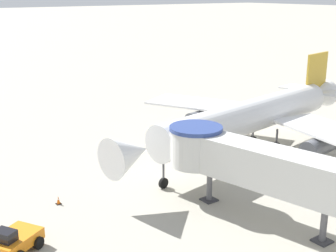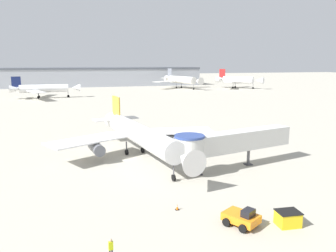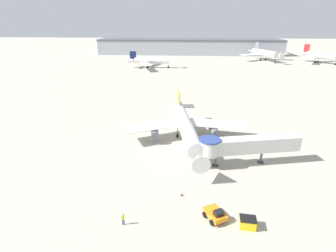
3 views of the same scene
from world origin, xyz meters
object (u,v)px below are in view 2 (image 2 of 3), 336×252
object	(u,v)px
jet_bridge	(227,142)
traffic_cone_near_nose	(177,207)
background_jet_navy_tail	(42,89)
main_airplane	(139,135)
background_jet_gray_tail	(181,80)
service_container_yellow	(288,218)
pushback_tug_orange	(242,217)
ground_crew_marshaller	(111,248)
background_jet_red_tail	(237,80)
traffic_cone_starboard_wing	(209,152)

from	to	relation	value
jet_bridge	traffic_cone_near_nose	size ratio (longest dim) A/B	30.00
jet_bridge	background_jet_navy_tail	size ratio (longest dim) A/B	0.61
main_airplane	jet_bridge	xyz separation A→B (m)	(10.96, -9.65, 0.28)
background_jet_gray_tail	background_jet_navy_tail	distance (m)	83.53
service_container_yellow	traffic_cone_near_nose	xyz separation A→B (m)	(-9.02, 6.25, -0.42)
pushback_tug_orange	ground_crew_marshaller	distance (m)	12.79
jet_bridge	background_jet_navy_tail	world-z (taller)	background_jet_navy_tail
background_jet_gray_tail	background_jet_red_tail	bearing A→B (deg)	-30.97
main_airplane	background_jet_navy_tail	xyz separation A→B (m)	(-21.77, 101.53, 0.43)
traffic_cone_starboard_wing	background_jet_red_tail	xyz separation A→B (m)	(75.44, 129.81, 4.67)
main_airplane	traffic_cone_starboard_wing	distance (m)	12.24
jet_bridge	service_container_yellow	xyz separation A→B (m)	(-2.16, -17.10, -3.33)
ground_crew_marshaller	background_jet_red_tail	xyz separation A→B (m)	(95.06, 155.54, 3.95)
jet_bridge	traffic_cone_near_nose	bearing A→B (deg)	-148.03
traffic_cone_near_nose	background_jet_red_tail	bearing A→B (deg)	59.56
main_airplane	pushback_tug_orange	xyz separation A→B (m)	(4.61, -25.46, -2.97)
main_airplane	background_jet_red_tail	bearing A→B (deg)	46.46
ground_crew_marshaller	background_jet_gray_tail	world-z (taller)	background_jet_gray_tail
jet_bridge	background_jet_navy_tail	bearing A→B (deg)	94.22
ground_crew_marshaller	background_jet_navy_tail	size ratio (longest dim) A/B	0.06
service_container_yellow	ground_crew_marshaller	size ratio (longest dim) A/B	1.28
pushback_tug_orange	background_jet_gray_tail	bearing A→B (deg)	42.86
main_airplane	jet_bridge	world-z (taller)	main_airplane
ground_crew_marshaller	background_jet_red_tail	world-z (taller)	background_jet_red_tail
main_airplane	service_container_yellow	distance (m)	28.32
main_airplane	background_jet_red_tail	size ratio (longest dim) A/B	1.31
traffic_cone_near_nose	background_jet_red_tail	size ratio (longest dim) A/B	0.03
pushback_tug_orange	traffic_cone_near_nose	size ratio (longest dim) A/B	5.88
traffic_cone_starboard_wing	background_jet_navy_tail	xyz separation A→B (m)	(-33.39, 103.33, 3.86)
jet_bridge	background_jet_red_tail	world-z (taller)	background_jet_red_tail
service_container_yellow	background_jet_navy_tail	world-z (taller)	background_jet_navy_tail
traffic_cone_near_nose	ground_crew_marshaller	world-z (taller)	ground_crew_marshaller
background_jet_navy_tail	service_container_yellow	bearing A→B (deg)	-168.23
ground_crew_marshaller	background_jet_gray_tail	size ratio (longest dim) A/B	0.05
pushback_tug_orange	traffic_cone_near_nose	bearing A→B (deg)	104.05
jet_bridge	traffic_cone_starboard_wing	xyz separation A→B (m)	(0.66, 7.85, -3.71)
ground_crew_marshaller	jet_bridge	bearing A→B (deg)	33.80
service_container_yellow	traffic_cone_near_nose	world-z (taller)	service_container_yellow
traffic_cone_starboard_wing	jet_bridge	bearing A→B (deg)	-94.78
main_airplane	pushback_tug_orange	distance (m)	26.04
service_container_yellow	background_jet_gray_tail	distance (m)	169.47
pushback_tug_orange	traffic_cone_near_nose	xyz separation A→B (m)	(-4.83, 4.96, -0.49)
pushback_tug_orange	background_jet_red_tail	xyz separation A→B (m)	(82.44, 153.47, 4.21)
jet_bridge	pushback_tug_orange	bearing A→B (deg)	-124.05
ground_crew_marshaller	background_jet_gray_tail	xyz separation A→B (m)	(62.08, 164.04, 4.07)
main_airplane	jet_bridge	distance (m)	14.60
ground_crew_marshaller	background_jet_red_tail	bearing A→B (deg)	49.04
traffic_cone_starboard_wing	ground_crew_marshaller	xyz separation A→B (m)	(-19.62, -25.73, 0.72)
traffic_cone_near_nose	background_jet_navy_tail	world-z (taller)	background_jet_navy_tail
main_airplane	traffic_cone_starboard_wing	size ratio (longest dim) A/B	45.28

